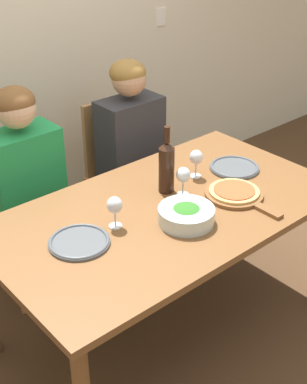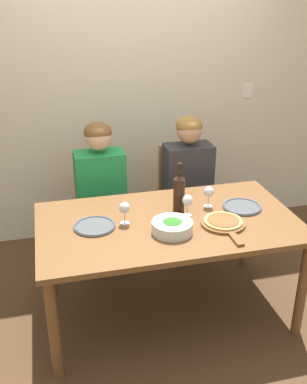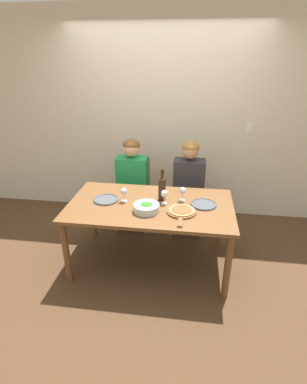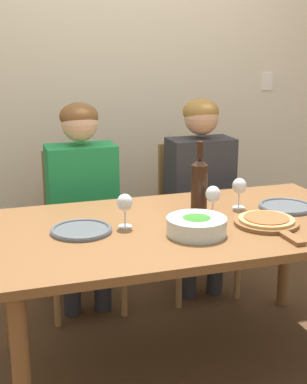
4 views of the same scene
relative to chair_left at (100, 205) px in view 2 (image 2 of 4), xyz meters
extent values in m
plane|color=#4C331E|center=(0.34, -0.83, -0.48)|extent=(40.00, 40.00, 0.00)
cube|color=beige|center=(0.34, 0.48, 0.87)|extent=(10.00, 0.05, 2.70)
cube|color=white|center=(1.44, 0.45, 0.77)|extent=(0.08, 0.01, 0.12)
cube|color=brown|center=(0.34, -0.83, 0.23)|extent=(1.68, 0.95, 0.04)
cylinder|color=brown|center=(-0.44, -1.25, -0.14)|extent=(0.07, 0.07, 0.69)
cylinder|color=brown|center=(1.12, -1.25, -0.14)|extent=(0.07, 0.07, 0.69)
cylinder|color=brown|center=(-0.44, -0.42, -0.14)|extent=(0.07, 0.07, 0.69)
cylinder|color=brown|center=(1.12, -0.42, -0.14)|extent=(0.07, 0.07, 0.69)
cube|color=#9E7042|center=(0.00, -0.08, -0.07)|extent=(0.42, 0.42, 0.04)
cube|color=#9E7042|center=(0.00, 0.12, 0.19)|extent=(0.38, 0.03, 0.48)
cylinder|color=#9E7042|center=(-0.19, -0.27, -0.29)|extent=(0.04, 0.04, 0.40)
cylinder|color=#9E7042|center=(0.19, -0.27, -0.29)|extent=(0.04, 0.04, 0.40)
cylinder|color=#9E7042|center=(-0.19, 0.11, -0.29)|extent=(0.04, 0.04, 0.40)
cylinder|color=#9E7042|center=(0.19, 0.11, -0.29)|extent=(0.04, 0.04, 0.40)
cube|color=#9E7042|center=(0.71, -0.08, -0.07)|extent=(0.42, 0.42, 0.04)
cube|color=#9E7042|center=(0.71, 0.12, 0.19)|extent=(0.38, 0.03, 0.48)
cylinder|color=#9E7042|center=(0.52, -0.27, -0.29)|extent=(0.04, 0.04, 0.40)
cylinder|color=#9E7042|center=(0.90, -0.27, -0.29)|extent=(0.04, 0.04, 0.40)
cylinder|color=#9E7042|center=(0.52, 0.11, -0.29)|extent=(0.04, 0.04, 0.40)
cylinder|color=#9E7042|center=(0.90, 0.11, -0.29)|extent=(0.04, 0.04, 0.40)
cylinder|color=#28282D|center=(-0.09, -0.16, -0.27)|extent=(0.10, 0.10, 0.43)
cylinder|color=#28282D|center=(0.09, -0.16, -0.27)|extent=(0.10, 0.10, 0.43)
cube|color=#1E8C47|center=(0.00, -0.10, 0.22)|extent=(0.38, 0.22, 0.54)
cylinder|color=#1E8C47|center=(-0.20, -0.34, 0.07)|extent=(0.07, 0.31, 0.14)
cylinder|color=#1E8C47|center=(0.20, -0.34, 0.07)|extent=(0.07, 0.31, 0.14)
sphere|color=#DBAD89|center=(0.00, -0.10, 0.61)|extent=(0.20, 0.20, 0.20)
ellipsoid|color=brown|center=(0.00, -0.09, 0.64)|extent=(0.21, 0.21, 0.15)
cylinder|color=#28282D|center=(0.62, -0.16, -0.27)|extent=(0.10, 0.10, 0.43)
cylinder|color=#28282D|center=(0.80, -0.16, -0.27)|extent=(0.10, 0.10, 0.43)
cube|color=#2D2D33|center=(0.71, -0.10, 0.22)|extent=(0.38, 0.22, 0.54)
cylinder|color=#2D2D33|center=(0.51, -0.34, 0.07)|extent=(0.07, 0.31, 0.14)
cylinder|color=#2D2D33|center=(0.91, -0.34, 0.07)|extent=(0.07, 0.31, 0.14)
sphere|color=tan|center=(0.71, -0.10, 0.61)|extent=(0.20, 0.20, 0.20)
ellipsoid|color=olive|center=(0.71, -0.09, 0.64)|extent=(0.21, 0.21, 0.15)
cylinder|color=black|center=(0.45, -0.71, 0.36)|extent=(0.08, 0.08, 0.23)
cone|color=black|center=(0.45, -0.71, 0.49)|extent=(0.08, 0.08, 0.03)
cylinder|color=black|center=(0.45, -0.71, 0.55)|extent=(0.03, 0.03, 0.08)
cylinder|color=silver|center=(0.32, -0.98, 0.28)|extent=(0.26, 0.26, 0.07)
ellipsoid|color=#2D6B23|center=(0.32, -0.98, 0.28)|extent=(0.21, 0.21, 0.08)
cylinder|color=#4C5156|center=(-0.13, -0.81, 0.25)|extent=(0.27, 0.27, 0.01)
torus|color=#4C5156|center=(-0.13, -0.81, 0.26)|extent=(0.26, 0.26, 0.02)
cylinder|color=#4C5156|center=(0.88, -0.78, 0.25)|extent=(0.27, 0.27, 0.01)
torus|color=#4C5156|center=(0.88, -0.78, 0.26)|extent=(0.26, 0.26, 0.02)
cylinder|color=brown|center=(0.67, -0.97, 0.25)|extent=(0.29, 0.29, 0.02)
cube|color=brown|center=(0.67, -1.18, 0.25)|extent=(0.04, 0.14, 0.02)
cylinder|color=tan|center=(0.67, -0.97, 0.27)|extent=(0.25, 0.25, 0.01)
cylinder|color=#AD4C28|center=(0.67, -0.97, 0.28)|extent=(0.20, 0.20, 0.01)
cylinder|color=silver|center=(0.06, -0.81, 0.25)|extent=(0.06, 0.06, 0.01)
cylinder|color=silver|center=(0.06, -0.81, 0.29)|extent=(0.01, 0.01, 0.07)
ellipsoid|color=silver|center=(0.06, -0.81, 0.36)|extent=(0.07, 0.07, 0.08)
ellipsoid|color=maroon|center=(0.06, -0.81, 0.35)|extent=(0.06, 0.06, 0.03)
cylinder|color=silver|center=(0.66, -0.70, 0.25)|extent=(0.06, 0.06, 0.01)
cylinder|color=silver|center=(0.66, -0.70, 0.29)|extent=(0.01, 0.01, 0.07)
ellipsoid|color=silver|center=(0.66, -0.70, 0.36)|extent=(0.07, 0.07, 0.08)
ellipsoid|color=maroon|center=(0.66, -0.70, 0.35)|extent=(0.06, 0.06, 0.03)
cylinder|color=silver|center=(0.48, -0.80, 0.25)|extent=(0.06, 0.06, 0.01)
cylinder|color=silver|center=(0.48, -0.80, 0.29)|extent=(0.01, 0.01, 0.07)
ellipsoid|color=silver|center=(0.48, -0.80, 0.36)|extent=(0.07, 0.07, 0.08)
ellipsoid|color=maroon|center=(0.48, -0.80, 0.35)|extent=(0.06, 0.06, 0.03)
camera|label=1|loc=(-1.11, -2.42, 1.56)|focal=50.00mm
camera|label=2|loc=(-0.37, -3.30, 1.62)|focal=42.00mm
camera|label=3|loc=(0.75, -3.53, 1.65)|focal=28.00mm
camera|label=4|loc=(-0.50, -2.95, 1.02)|focal=50.00mm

